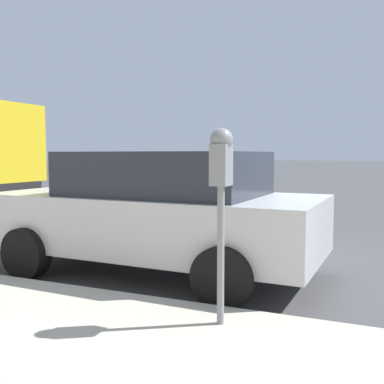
% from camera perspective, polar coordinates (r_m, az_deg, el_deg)
% --- Properties ---
extents(ground_plane, '(220.00, 220.00, 0.00)m').
position_cam_1_polar(ground_plane, '(6.52, 6.55, -8.86)').
color(ground_plane, '#424244').
extents(parking_meter, '(0.21, 0.19, 1.63)m').
position_cam_1_polar(parking_meter, '(3.67, 3.73, 2.15)').
color(parking_meter, gray).
rests_on(parking_meter, sidewalk).
extents(car_silver, '(2.17, 4.26, 1.57)m').
position_cam_1_polar(car_silver, '(5.78, -4.39, -2.33)').
color(car_silver, '#B7BABF').
rests_on(car_silver, ground_plane).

